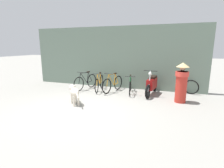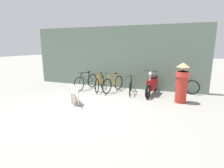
{
  "view_description": "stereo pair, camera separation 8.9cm",
  "coord_description": "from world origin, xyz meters",
  "views": [
    {
      "loc": [
        2.97,
        -4.96,
        2.13
      ],
      "look_at": [
        0.71,
        1.48,
        0.65
      ],
      "focal_mm": 28.0,
      "sensor_mm": 36.0,
      "label": 1
    },
    {
      "loc": [
        3.05,
        -4.93,
        2.13
      ],
      "look_at": [
        0.71,
        1.48,
        0.65
      ],
      "focal_mm": 28.0,
      "sensor_mm": 36.0,
      "label": 2
    }
  ],
  "objects": [
    {
      "name": "bicycle_0",
      "position": [
        -1.13,
        2.72,
        0.38
      ],
      "size": [
        0.51,
        1.65,
        0.91
      ],
      "rotation": [
        0.0,
        0.0,
        -1.8
      ],
      "color": "black",
      "rests_on": "ground"
    },
    {
      "name": "stray_dog",
      "position": [
        -0.43,
        0.5,
        0.48
      ],
      "size": [
        0.83,
        0.85,
        0.69
      ],
      "rotation": [
        0.0,
        0.0,
        2.34
      ],
      "color": "beige",
      "rests_on": "ground"
    },
    {
      "name": "spare_tire_left",
      "position": [
        3.81,
        3.44,
        0.33
      ],
      "size": [
        0.64,
        0.23,
        0.66
      ],
      "rotation": [
        0.0,
        0.0,
        -0.29
      ],
      "color": "black",
      "rests_on": "ground"
    },
    {
      "name": "bicycle_1",
      "position": [
        -0.41,
        2.78,
        0.36
      ],
      "size": [
        0.48,
        1.71,
        0.88
      ],
      "rotation": [
        0.0,
        0.0,
        -1.39
      ],
      "color": "black",
      "rests_on": "ground"
    },
    {
      "name": "shop_wall_back",
      "position": [
        0.0,
        3.69,
        1.55
      ],
      "size": [
        9.08,
        0.2,
        3.11
      ],
      "color": "slate",
      "rests_on": "ground"
    },
    {
      "name": "bicycle_3",
      "position": [
        1.15,
        2.78,
        0.35
      ],
      "size": [
        0.5,
        1.68,
        0.84
      ],
      "rotation": [
        0.0,
        0.0,
        -1.37
      ],
      "color": "black",
      "rests_on": "ground"
    },
    {
      "name": "motorcycle",
      "position": [
        2.13,
        2.8,
        0.45
      ],
      "size": [
        0.58,
        1.9,
        1.13
      ],
      "rotation": [
        0.0,
        0.0,
        -1.69
      ],
      "color": "black",
      "rests_on": "ground"
    },
    {
      "name": "ground_plane",
      "position": [
        0.0,
        0.0,
        0.0
      ],
      "size": [
        60.0,
        60.0,
        0.0
      ],
      "primitive_type": "plane",
      "color": "gray"
    },
    {
      "name": "person_in_robes",
      "position": [
        3.32,
        2.05,
        0.8
      ],
      "size": [
        0.55,
        0.55,
        1.54
      ],
      "rotation": [
        0.0,
        0.0,
        3.27
      ],
      "color": "#B72D23",
      "rests_on": "ground"
    },
    {
      "name": "bicycle_2",
      "position": [
        0.32,
        2.71,
        0.37
      ],
      "size": [
        0.55,
        1.63,
        0.91
      ],
      "rotation": [
        0.0,
        0.0,
        -1.83
      ],
      "color": "black",
      "rests_on": "ground"
    }
  ]
}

